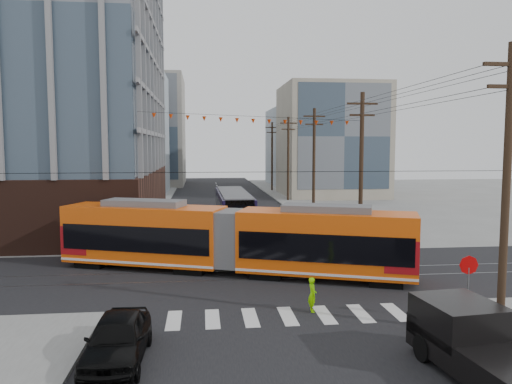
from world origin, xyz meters
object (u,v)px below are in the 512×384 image
Objects in this scene: streetcar at (231,239)px; black_sedan at (118,339)px; city_bus at (234,211)px; pickup_truck at (494,354)px.

black_sedan is (-4.50, -11.40, -1.15)m from streetcar.
streetcar is 12.31m from black_sedan.
city_bus is 2.56× the size of black_sedan.
streetcar is at bearing 109.62° from pickup_truck.
pickup_truck is at bearing -13.48° from black_sedan.
black_sedan is (-11.47, 3.07, -0.26)m from pickup_truck.
city_bus reaches higher than black_sedan.
streetcar is 3.23× the size of pickup_truck.
streetcar is 14.48m from city_bus.
black_sedan is (-5.57, -25.84, -0.91)m from city_bus.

